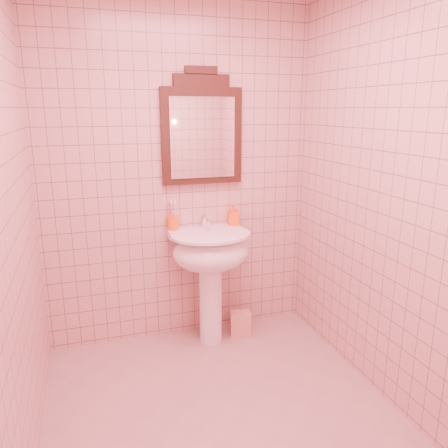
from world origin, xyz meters
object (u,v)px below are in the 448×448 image
object	(u,v)px
toothbrush_cup	(173,222)
soap_dispenser	(233,215)
towel	(240,323)
mirror	(202,131)
pedestal_sink	(211,260)

from	to	relation	value
toothbrush_cup	soap_dispenser	bearing A→B (deg)	-2.55
towel	mirror	bearing A→B (deg)	142.97
pedestal_sink	soap_dispenser	xyz separation A→B (m)	(0.23, 0.16, 0.28)
mirror	pedestal_sink	bearing A→B (deg)	-90.00
towel	toothbrush_cup	bearing A→B (deg)	160.88
soap_dispenser	towel	xyz separation A→B (m)	(0.01, -0.15, -0.85)
soap_dispenser	mirror	bearing A→B (deg)	176.34
soap_dispenser	towel	world-z (taller)	soap_dispenser
toothbrush_cup	towel	xyz separation A→B (m)	(0.48, -0.17, -0.82)
toothbrush_cup	soap_dispenser	distance (m)	0.47
toothbrush_cup	towel	size ratio (longest dim) A/B	1.03
toothbrush_cup	mirror	bearing A→B (deg)	4.30
soap_dispenser	towel	size ratio (longest dim) A/B	0.86
pedestal_sink	mirror	xyz separation A→B (m)	(0.00, 0.20, 0.92)
mirror	toothbrush_cup	xyz separation A→B (m)	(-0.24, -0.02, -0.66)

